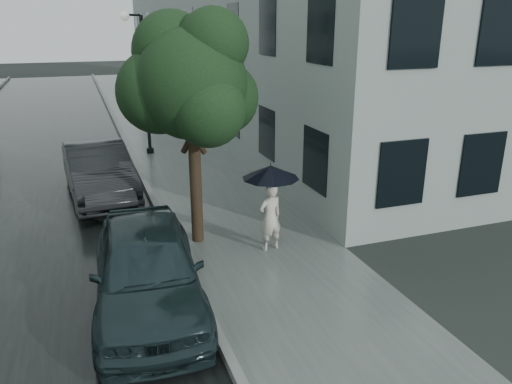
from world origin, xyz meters
name	(u,v)px	position (x,y,z in m)	size (l,w,h in m)	color
ground	(289,297)	(0.00, 0.00, 0.00)	(120.00, 120.00, 0.00)	black
sidewalk	(175,147)	(0.25, 12.00, 0.00)	(3.50, 60.00, 0.01)	slate
kerb_near	(129,149)	(-1.57, 12.00, 0.07)	(0.15, 60.00, 0.15)	slate
asphalt_road	(31,159)	(-5.08, 12.00, 0.00)	(6.85, 60.00, 0.00)	black
building_near	(240,26)	(5.47, 19.50, 4.50)	(7.02, 36.00, 9.00)	gray
pedestrian	(270,217)	(0.40, 2.00, 0.76)	(0.55, 0.36, 1.50)	beige
umbrella	(271,172)	(0.39, 1.97, 1.79)	(1.60, 1.60, 1.04)	black
street_tree	(191,82)	(-0.99, 3.09, 3.57)	(3.05, 2.77, 5.07)	#332619
lamp_post	(141,75)	(-0.97, 11.44, 2.91)	(0.85, 0.34, 5.09)	black
car_near	(147,268)	(-2.45, 0.50, 0.77)	(1.80, 4.48, 1.53)	#19292C
car_far	(98,171)	(-2.90, 6.88, 0.76)	(1.60, 4.59, 1.51)	black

